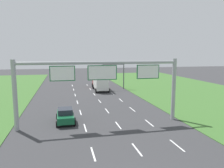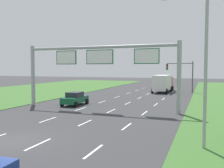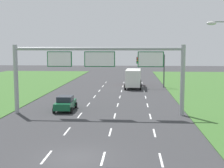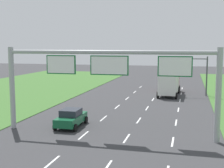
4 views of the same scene
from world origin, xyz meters
name	(u,v)px [view 4 (image 4 of 4)]	position (x,y,z in m)	size (l,w,h in m)	color
lane_dashes_inner_left	(84,135)	(-1.75, 12.00, 0.00)	(0.14, 62.40, 0.01)	white
lane_dashes_inner_right	(127,138)	(1.75, 12.00, 0.00)	(0.14, 62.40, 0.01)	white
lane_dashes_slip	(173,142)	(5.25, 12.00, 0.00)	(0.14, 62.40, 0.01)	white
car_near_red	(71,118)	(-3.69, 14.27, 0.80)	(2.06, 4.03, 1.58)	#145633
box_truck	(170,83)	(3.59, 34.54, 1.70)	(2.89, 8.63, 3.11)	#B21E19
sign_gantry	(109,73)	(0.14, 12.68, 4.93)	(17.24, 0.44, 7.00)	#9EA0A5
traffic_light_mast	(193,69)	(6.80, 34.69, 3.87)	(4.76, 0.49, 5.60)	#47494F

